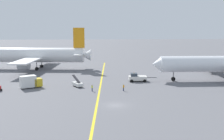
# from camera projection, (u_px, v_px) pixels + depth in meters

# --- Properties ---
(ground_plane) EXTENTS (600.00, 600.00, 0.00)m
(ground_plane) POSITION_uv_depth(u_px,v_px,m) (116.00, 105.00, 59.61)
(ground_plane) COLOR slate
(taxiway_stripe) EXTENTS (8.42, 119.77, 0.01)m
(taxiway_stripe) POSITION_uv_depth(u_px,v_px,m) (99.00, 94.00, 69.22)
(taxiway_stripe) COLOR yellow
(taxiway_stripe) RESTS_ON ground
(airliner_at_gate_left) EXTENTS (47.79, 43.27, 16.43)m
(airliner_at_gate_left) POSITION_uv_depth(u_px,v_px,m) (32.00, 55.00, 108.99)
(airliner_at_gate_left) COLOR white
(airliner_at_gate_left) RESTS_ON ground
(pushback_tug) EXTENTS (8.75, 3.37, 2.89)m
(pushback_tug) POSITION_uv_depth(u_px,v_px,m) (137.00, 78.00, 85.04)
(pushback_tug) COLOR white
(pushback_tug) RESTS_ON ground
(gse_belt_loader_portside) EXTENTS (3.49, 4.92, 3.02)m
(gse_belt_loader_portside) POSITION_uv_depth(u_px,v_px,m) (77.00, 84.00, 77.75)
(gse_belt_loader_portside) COLOR silver
(gse_belt_loader_portside) RESTS_ON ground
(gse_catering_truck_tall) EXTENTS (6.29, 4.84, 3.50)m
(gse_catering_truck_tall) POSITION_uv_depth(u_px,v_px,m) (30.00, 82.00, 76.01)
(gse_catering_truck_tall) COLOR gold
(gse_catering_truck_tall) RESTS_ON ground
(ground_crew_marshaller_foreground) EXTENTS (0.36, 0.36, 1.74)m
(ground_crew_marshaller_foreground) POSITION_uv_depth(u_px,v_px,m) (92.00, 88.00, 72.18)
(ground_crew_marshaller_foreground) COLOR #2D3351
(ground_crew_marshaller_foreground) RESTS_ON ground
(ground_crew_ramp_agent_by_cones) EXTENTS (0.50, 0.36, 1.74)m
(ground_crew_ramp_agent_by_cones) POSITION_uv_depth(u_px,v_px,m) (124.00, 88.00, 72.48)
(ground_crew_ramp_agent_by_cones) COLOR #2D3351
(ground_crew_ramp_agent_by_cones) RESTS_ON ground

